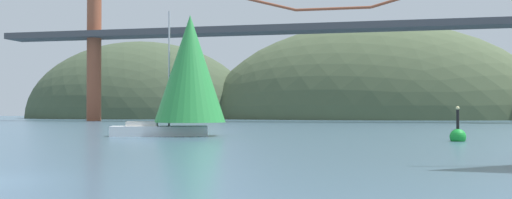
{
  "coord_description": "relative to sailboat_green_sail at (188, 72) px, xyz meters",
  "views": [
    {
      "loc": [
        12.32,
        -16.11,
        2.13
      ],
      "look_at": [
        0.0,
        35.6,
        3.03
      ],
      "focal_mm": 43.72,
      "sensor_mm": 36.0,
      "label": 1
    }
  ],
  "objects": [
    {
      "name": "headland_left",
      "position": [
        -50.13,
        102.89,
        -5.25
      ],
      "size": [
        61.32,
        44.0,
        39.91
      ],
      "primitive_type": "ellipsoid",
      "color": "#425138",
      "rests_on": "ground_plane"
    },
    {
      "name": "headland_center",
      "position": [
        9.87,
        102.89,
        -5.25
      ],
      "size": [
        81.09,
        44.0,
        45.89
      ],
      "primitive_type": "ellipsoid",
      "color": "#4C5B3D",
      "rests_on": "ground_plane"
    },
    {
      "name": "suspension_bridge",
      "position": [
        4.87,
        62.89,
        13.34
      ],
      "size": [
        129.6,
        6.0,
        41.74
      ],
      "color": "brown",
      "rests_on": "ground_plane"
    },
    {
      "name": "sailboat_green_sail",
      "position": [
        0.0,
        0.0,
        0.0
      ],
      "size": [
        10.11,
        7.46,
        10.22
      ],
      "color": "white",
      "rests_on": "ground_plane"
    },
    {
      "name": "channel_buoy",
      "position": [
        20.73,
        -3.82,
        -4.89
      ],
      "size": [
        1.1,
        1.1,
        2.64
      ],
      "color": "green",
      "rests_on": "ground_plane"
    }
  ]
}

